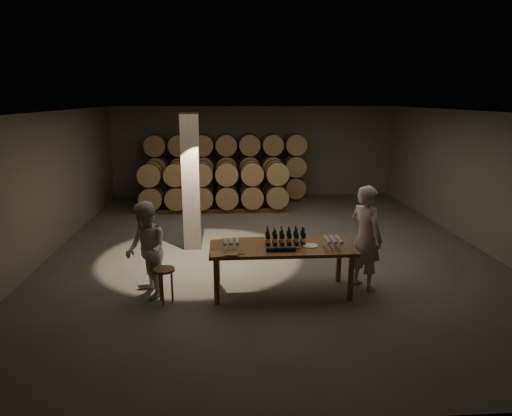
{
  "coord_description": "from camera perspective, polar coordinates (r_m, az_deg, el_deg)",
  "views": [
    {
      "loc": [
        -0.99,
        -10.31,
        3.52
      ],
      "look_at": [
        -0.33,
        -0.43,
        1.1
      ],
      "focal_mm": 32.0,
      "sensor_mm": 36.0,
      "label": 1
    }
  ],
  "objects": [
    {
      "name": "room",
      "position": [
        10.71,
        -8.12,
        3.27
      ],
      "size": [
        12.0,
        12.0,
        12.0
      ],
      "color": "#504D4B",
      "rests_on": "ground"
    },
    {
      "name": "tasting_table",
      "position": [
        8.33,
        3.22,
        -5.38
      ],
      "size": [
        2.6,
        1.1,
        0.9
      ],
      "color": "brown",
      "rests_on": "ground"
    },
    {
      "name": "barrel_stack_back",
      "position": [
        15.68,
        -3.7,
        5.19
      ],
      "size": [
        5.48,
        0.95,
        2.31
      ],
      "color": "brown",
      "rests_on": "ground"
    },
    {
      "name": "barrel_stack_front",
      "position": [
        14.37,
        -5.21,
        2.87
      ],
      "size": [
        4.7,
        0.95,
        1.57
      ],
      "color": "brown",
      "rests_on": "ground"
    },
    {
      "name": "bottle_cluster",
      "position": [
        8.34,
        3.69,
        -3.77
      ],
      "size": [
        0.73,
        0.23,
        0.32
      ],
      "color": "black",
      "rests_on": "tasting_table"
    },
    {
      "name": "lying_bottles",
      "position": [
        7.98,
        3.2,
        -5.17
      ],
      "size": [
        0.61,
        0.08,
        0.08
      ],
      "color": "black",
      "rests_on": "tasting_table"
    },
    {
      "name": "glass_cluster_left",
      "position": [
        8.06,
        -3.14,
        -4.29
      ],
      "size": [
        0.31,
        0.31,
        0.18
      ],
      "color": "silver",
      "rests_on": "tasting_table"
    },
    {
      "name": "glass_cluster_right",
      "position": [
        8.3,
        9.62,
        -3.97
      ],
      "size": [
        0.31,
        0.42,
        0.17
      ],
      "color": "silver",
      "rests_on": "tasting_table"
    },
    {
      "name": "plate",
      "position": [
        8.31,
        6.82,
        -4.69
      ],
      "size": [
        0.28,
        0.28,
        0.02
      ],
      "primitive_type": "cylinder",
      "color": "white",
      "rests_on": "tasting_table"
    },
    {
      "name": "notebook_near",
      "position": [
        7.81,
        -3.09,
        -5.78
      ],
      "size": [
        0.26,
        0.22,
        0.03
      ],
      "primitive_type": "cube",
      "rotation": [
        0.0,
        0.0,
        -0.11
      ],
      "color": "olive",
      "rests_on": "tasting_table"
    },
    {
      "name": "notebook_corner",
      "position": [
        7.82,
        -4.88,
        -5.82
      ],
      "size": [
        0.28,
        0.34,
        0.03
      ],
      "primitive_type": "cube",
      "rotation": [
        0.0,
        0.0,
        0.16
      ],
      "color": "olive",
      "rests_on": "tasting_table"
    },
    {
      "name": "pen",
      "position": [
        7.84,
        -1.88,
        -5.78
      ],
      "size": [
        0.13,
        0.02,
        0.01
      ],
      "primitive_type": "cylinder",
      "rotation": [
        0.0,
        1.57,
        0.1
      ],
      "color": "black",
      "rests_on": "tasting_table"
    },
    {
      "name": "stool",
      "position": [
        8.16,
        -11.39,
        -8.19
      ],
      "size": [
        0.37,
        0.37,
        0.62
      ],
      "rotation": [
        0.0,
        0.0,
        -0.21
      ],
      "color": "brown",
      "rests_on": "ground"
    },
    {
      "name": "person_man",
      "position": [
        8.71,
        13.55,
        -3.59
      ],
      "size": [
        0.78,
        0.86,
        1.97
      ],
      "primitive_type": "imported",
      "rotation": [
        0.0,
        0.0,
        2.12
      ],
      "color": "beige",
      "rests_on": "ground"
    },
    {
      "name": "person_woman",
      "position": [
        8.34,
        -13.58,
        -5.16
      ],
      "size": [
        0.96,
        1.05,
        1.75
      ],
      "primitive_type": "imported",
      "rotation": [
        0.0,
        0.0,
        -1.12
      ],
      "color": "silver",
      "rests_on": "ground"
    }
  ]
}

